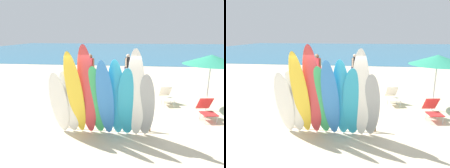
{
  "view_description": "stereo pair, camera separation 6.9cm",
  "coord_description": "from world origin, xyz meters",
  "views": [
    {
      "loc": [
        0.87,
        -5.93,
        3.04
      ],
      "look_at": [
        0.0,
        1.94,
        1.02
      ],
      "focal_mm": 32.3,
      "sensor_mm": 36.0,
      "label": 1
    },
    {
      "loc": [
        0.94,
        -5.93,
        3.04
      ],
      "look_at": [
        0.0,
        1.94,
        1.02
      ],
      "focal_mm": 32.3,
      "sensor_mm": 36.0,
      "label": 2
    }
  ],
  "objects": [
    {
      "name": "beachgoer_by_water",
      "position": [
        -2.01,
        7.27,
        0.94
      ],
      "size": [
        0.52,
        0.41,
        1.63
      ],
      "rotation": [
        0.0,
        0.0,
        5.66
      ],
      "color": "brown",
      "rests_on": "ground"
    },
    {
      "name": "surfboard_white_8",
      "position": [
        0.94,
        -0.66,
        1.35
      ],
      "size": [
        0.57,
        0.93,
        2.7
      ],
      "primitive_type": "ellipsoid",
      "rotation": [
        0.3,
        0.0,
        -0.1
      ],
      "color": "white",
      "rests_on": "ground"
    },
    {
      "name": "surfboard_green_4",
      "position": [
        -0.17,
        -0.53,
        1.11
      ],
      "size": [
        0.6,
        0.83,
        2.22
      ],
      "primitive_type": "ellipsoid",
      "rotation": [
        0.31,
        0.0,
        -0.1
      ],
      "color": "#38B266",
      "rests_on": "ground"
    },
    {
      "name": "beach_umbrella",
      "position": [
        3.8,
        2.09,
        2.05
      ],
      "size": [
        2.12,
        2.12,
        2.24
      ],
      "color": "silver",
      "rests_on": "ground"
    },
    {
      "name": "surfboard_red_3",
      "position": [
        -0.42,
        -0.61,
        1.39
      ],
      "size": [
        0.51,
        0.88,
        2.79
      ],
      "primitive_type": "ellipsoid",
      "rotation": [
        0.28,
        0.0,
        0.03
      ],
      "color": "#D13D42",
      "rests_on": "ground"
    },
    {
      "name": "beach_chair_blue",
      "position": [
        3.49,
        1.15,
        0.42
      ],
      "size": [
        0.6,
        0.81,
        0.79
      ],
      "rotation": [
        0.0,
        0.0,
        0.15
      ],
      "color": "#B7B7BC",
      "rests_on": "ground"
    },
    {
      "name": "surfboard_blue_5",
      "position": [
        0.1,
        -0.68,
        1.21
      ],
      "size": [
        0.56,
        1.01,
        2.41
      ],
      "primitive_type": "ellipsoid",
      "rotation": [
        0.37,
        0.0,
        -0.08
      ],
      "color": "#337AD1",
      "rests_on": "ground"
    },
    {
      "name": "surfboard_grey_9",
      "position": [
        1.22,
        -0.57,
        1.03
      ],
      "size": [
        0.57,
        0.83,
        2.05
      ],
      "primitive_type": "ellipsoid",
      "rotation": [
        0.34,
        0.0,
        -0.08
      ],
      "color": "#999EA3",
      "rests_on": "ground"
    },
    {
      "name": "beachgoer_midbeach",
      "position": [
        0.47,
        7.24,
        0.99
      ],
      "size": [
        0.45,
        0.6,
        1.71
      ],
      "rotation": [
        0.0,
        0.0,
        4.28
      ],
      "color": "beige",
      "rests_on": "ground"
    },
    {
      "name": "beachgoer_photographing",
      "position": [
        -2.28,
        8.17,
        0.92
      ],
      "size": [
        0.42,
        0.6,
        1.6
      ],
      "rotation": [
        0.0,
        0.0,
        4.79
      ],
      "color": "tan",
      "rests_on": "ground"
    },
    {
      "name": "surfboard_teal_6",
      "position": [
        0.4,
        -0.55,
        1.2
      ],
      "size": [
        0.57,
        0.79,
        2.41
      ],
      "primitive_type": "ellipsoid",
      "rotation": [
        0.28,
        0.0,
        -0.08
      ],
      "color": "#289EC6",
      "rests_on": "ground"
    },
    {
      "name": "beach_chair_red",
      "position": [
        2.3,
        2.61,
        0.42
      ],
      "size": [
        0.65,
        0.83,
        0.79
      ],
      "rotation": [
        0.0,
        0.0,
        0.21
      ],
      "color": "#B7B7BC",
      "rests_on": "ground"
    },
    {
      "name": "surfboard_rack",
      "position": [
        0.0,
        0.0,
        0.53
      ],
      "size": [
        2.94,
        0.07,
        0.67
      ],
      "color": "brown",
      "rests_on": "ground"
    },
    {
      "name": "ocean_water",
      "position": [
        0.0,
        32.91,
        0.01
      ],
      "size": [
        60.0,
        40.0,
        0.02
      ],
      "primitive_type": "cube",
      "color": "teal",
      "rests_on": "ground"
    },
    {
      "name": "surfboard_teal_7",
      "position": [
        0.71,
        -0.57,
        1.1
      ],
      "size": [
        0.57,
        0.78,
        2.19
      ],
      "primitive_type": "ellipsoid",
      "rotation": [
        0.31,
        0.0,
        -0.0
      ],
      "color": "#289EC6",
      "rests_on": "ground"
    },
    {
      "name": "surfboard_yellow_2",
      "position": [
        -0.74,
        -0.69,
        1.31
      ],
      "size": [
        0.5,
        1.08,
        2.63
      ],
      "primitive_type": "ellipsoid",
      "rotation": [
        0.36,
        0.0,
        -0.04
      ],
      "color": "yellow",
      "rests_on": "ground"
    },
    {
      "name": "surfboard_white_0",
      "position": [
        -1.25,
        -0.62,
        1.03
      ],
      "size": [
        0.56,
        0.84,
        2.05
      ],
      "primitive_type": "ellipsoid",
      "rotation": [
        0.35,
        0.0,
        0.07
      ],
      "color": "white",
      "rests_on": "ground"
    },
    {
      "name": "surfboard_white_1",
      "position": [
        -1.0,
        -0.54,
        1.04
      ],
      "size": [
        0.59,
        0.74,
        2.07
      ],
      "primitive_type": "ellipsoid",
      "rotation": [
        0.3,
        0.0,
        -0.05
      ],
      "color": "white",
      "rests_on": "ground"
    },
    {
      "name": "ground",
      "position": [
        0.0,
        14.0,
        0.0
      ],
      "size": [
        60.0,
        60.0,
        0.0
      ],
      "primitive_type": "plane",
      "color": "beige"
    }
  ]
}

